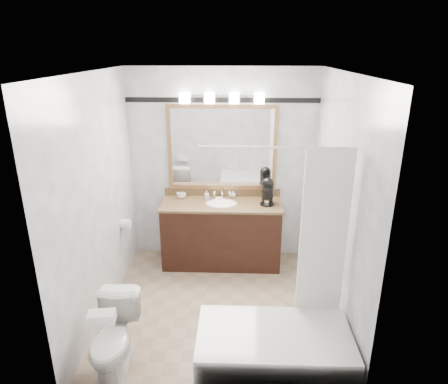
{
  "coord_description": "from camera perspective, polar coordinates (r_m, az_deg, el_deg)",
  "views": [
    {
      "loc": [
        0.21,
        -3.68,
        2.71
      ],
      "look_at": [
        0.06,
        0.35,
        1.24
      ],
      "focal_mm": 32.0,
      "sensor_mm": 36.0,
      "label": 1
    }
  ],
  "objects": [
    {
      "name": "soap_bottle_b",
      "position": [
        5.24,
        1.32,
        -0.3
      ],
      "size": [
        0.08,
        0.08,
        0.09
      ],
      "primitive_type": "imported",
      "rotation": [
        0.0,
        0.0,
        0.27
      ],
      "color": "white",
      "rests_on": "vanity"
    },
    {
      "name": "tissue_box",
      "position": [
        3.41,
        -17.09,
        -16.74
      ],
      "size": [
        0.22,
        0.14,
        0.09
      ],
      "primitive_type": "cube",
      "rotation": [
        0.0,
        0.0,
        0.13
      ],
      "color": "white",
      "rests_on": "toilet"
    },
    {
      "name": "accent_stripe",
      "position": [
        5.02,
        -0.27,
        13.0
      ],
      "size": [
        2.4,
        0.01,
        0.06
      ],
      "primitive_type": "cube",
      "color": "black",
      "rests_on": "room"
    },
    {
      "name": "bathtub",
      "position": [
        3.71,
        7.45,
        -21.12
      ],
      "size": [
        1.3,
        0.75,
        1.96
      ],
      "color": "white",
      "rests_on": "ground"
    },
    {
      "name": "vanity",
      "position": [
        5.22,
        -0.37,
        -5.76
      ],
      "size": [
        1.53,
        0.58,
        0.97
      ],
      "color": "black",
      "rests_on": "ground"
    },
    {
      "name": "coffee_maker",
      "position": [
        5.02,
        6.24,
        0.23
      ],
      "size": [
        0.17,
        0.22,
        0.34
      ],
      "rotation": [
        0.0,
        0.0,
        -0.15
      ],
      "color": "black",
      "rests_on": "vanity"
    },
    {
      "name": "room",
      "position": [
        3.96,
        -1.03,
        -1.61
      ],
      "size": [
        2.42,
        2.62,
        2.52
      ],
      "color": "#9E866B",
      "rests_on": "ground"
    },
    {
      "name": "cup_right",
      "position": [
        5.26,
        -6.4,
        -0.47
      ],
      "size": [
        0.09,
        0.09,
        0.07
      ],
      "primitive_type": "imported",
      "rotation": [
        0.0,
        0.0,
        -0.27
      ],
      "color": "white",
      "rests_on": "vanity"
    },
    {
      "name": "tp_roll",
      "position": [
        4.97,
        -13.84,
        -4.47
      ],
      "size": [
        0.11,
        0.12,
        0.12
      ],
      "primitive_type": "cylinder",
      "rotation": [
        0.0,
        1.57,
        0.0
      ],
      "color": "white",
      "rests_on": "room"
    },
    {
      "name": "toilet",
      "position": [
        3.79,
        -15.48,
        -19.62
      ],
      "size": [
        0.39,
        0.67,
        0.68
      ],
      "primitive_type": "imported",
      "rotation": [
        0.0,
        0.0,
        0.02
      ],
      "color": "white",
      "rests_on": "ground"
    },
    {
      "name": "cup_left",
      "position": [
        5.24,
        -5.97,
        -0.49
      ],
      "size": [
        0.12,
        0.12,
        0.08
      ],
      "primitive_type": "imported",
      "rotation": [
        0.0,
        0.0,
        0.28
      ],
      "color": "white",
      "rests_on": "vanity"
    },
    {
      "name": "soap_bottle_a",
      "position": [
        5.17,
        -2.48,
        -0.43
      ],
      "size": [
        0.06,
        0.06,
        0.12
      ],
      "primitive_type": "imported",
      "rotation": [
        0.0,
        0.0,
        0.13
      ],
      "color": "white",
      "rests_on": "vanity"
    },
    {
      "name": "vanity_light_bar",
      "position": [
        4.95,
        -0.31,
        13.29
      ],
      "size": [
        1.02,
        0.14,
        0.12
      ],
      "color": "silver",
      "rests_on": "room"
    },
    {
      "name": "soap_bar",
      "position": [
        5.16,
        -0.76,
        -0.96
      ],
      "size": [
        0.1,
        0.07,
        0.03
      ],
      "primitive_type": "cube",
      "rotation": [
        0.0,
        0.0,
        0.1
      ],
      "color": "beige",
      "rests_on": "vanity"
    },
    {
      "name": "mirror",
      "position": [
        5.11,
        -0.27,
        6.3
      ],
      "size": [
        1.4,
        0.04,
        1.1
      ],
      "color": "#A17249",
      "rests_on": "room"
    }
  ]
}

